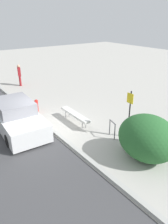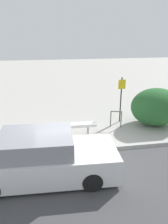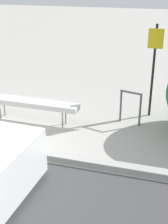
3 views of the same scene
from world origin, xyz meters
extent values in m
cylinder|color=gray|center=(-0.64, 1.40, 0.21)|extent=(0.04, 0.04, 0.42)
cylinder|color=gray|center=(1.04, 1.37, 0.21)|extent=(0.04, 0.04, 0.42)
cylinder|color=gray|center=(-0.64, 1.61, 0.21)|extent=(0.04, 0.04, 0.42)
cylinder|color=gray|center=(1.04, 1.58, 0.21)|extent=(0.04, 0.04, 0.42)
cube|color=silver|center=(0.20, 1.49, 0.49)|extent=(2.41, 0.44, 0.13)
cylinder|color=#515156|center=(2.28, 2.11, 0.40)|extent=(0.05, 0.05, 0.80)
cylinder|color=#515156|center=(2.76, 1.98, 0.40)|extent=(0.05, 0.05, 0.80)
cylinder|color=#515156|center=(2.52, 2.05, 0.80)|extent=(0.54, 0.19, 0.05)
cylinder|color=black|center=(2.93, 2.68, 1.15)|extent=(0.06, 0.06, 2.30)
cube|color=yellow|center=(2.93, 2.64, 1.97)|extent=(0.36, 0.02, 0.46)
cylinder|color=black|center=(0.55, -0.53, 0.30)|extent=(0.61, 0.21, 0.60)
camera|label=1|loc=(9.12, -4.36, 5.32)|focal=35.00mm
camera|label=2|loc=(-0.64, -7.32, 4.38)|focal=35.00mm
camera|label=3|loc=(3.40, -4.85, 3.34)|focal=50.00mm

